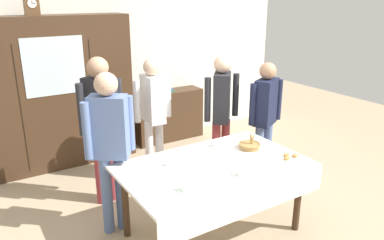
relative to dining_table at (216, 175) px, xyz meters
name	(u,v)px	position (x,y,z in m)	size (l,w,h in m)	color
ground_plane	(202,223)	(0.00, 0.24, -0.68)	(12.00, 12.00, 0.00)	tan
back_wall	(107,64)	(0.00, 2.89, 0.67)	(6.40, 0.10, 2.70)	silver
dining_table	(216,175)	(0.00, 0.00, 0.00)	(1.83, 1.13, 0.78)	#3D2819
wall_cabinet	(54,94)	(-0.90, 2.59, 0.37)	(2.16, 0.46, 2.11)	#3D2819
mantel_clock	(32,6)	(-1.05, 2.59, 1.55)	(0.18, 0.11, 0.24)	brown
bookshelf_low	(168,115)	(0.92, 2.64, -0.26)	(1.18, 0.35, 0.84)	#3D2819
book_stack	(168,90)	(0.92, 2.64, 0.18)	(0.14, 0.23, 0.05)	#3D754C
tea_cup_center	(185,188)	(-0.51, -0.26, 0.12)	(0.13, 0.13, 0.06)	silver
tea_cup_near_right	(169,163)	(-0.39, 0.25, 0.12)	(0.13, 0.13, 0.06)	white
tea_cup_far_right	(216,144)	(0.29, 0.40, 0.12)	(0.13, 0.13, 0.06)	silver
tea_cup_far_left	(241,173)	(0.07, -0.30, 0.12)	(0.13, 0.13, 0.06)	silver
bread_basket	(250,145)	(0.57, 0.17, 0.13)	(0.24, 0.24, 0.16)	#9E7542
pastry_plate	(290,158)	(0.73, -0.28, 0.11)	(0.28, 0.28, 0.05)	white
spoon_mid_right	(243,138)	(0.71, 0.44, 0.10)	(0.12, 0.02, 0.01)	silver
spoon_far_left	(202,165)	(-0.11, 0.08, 0.10)	(0.12, 0.02, 0.01)	silver
spoon_far_right	(238,163)	(0.23, -0.07, 0.10)	(0.12, 0.02, 0.01)	silver
person_beside_shelf	(110,138)	(-0.83, 0.63, 0.35)	(0.52, 0.37, 1.69)	slate
person_by_cabinet	(102,117)	(-0.70, 1.23, 0.38)	(0.52, 0.41, 1.74)	#933338
person_near_right_end	(222,106)	(0.79, 0.98, 0.33)	(0.52, 0.40, 1.67)	#933338
person_behind_table_left	(153,108)	(0.07, 1.48, 0.30)	(0.52, 0.37, 1.62)	silver
person_behind_table_right	(265,111)	(1.26, 0.68, 0.27)	(0.52, 0.34, 1.58)	slate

